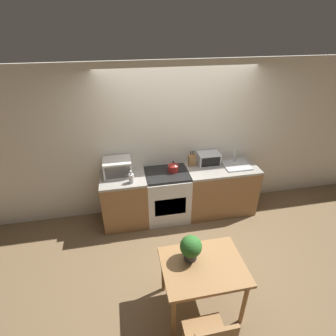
{
  "coord_description": "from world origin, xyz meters",
  "views": [
    {
      "loc": [
        -0.94,
        -2.84,
        3.12
      ],
      "look_at": [
        -0.24,
        0.68,
        1.05
      ],
      "focal_mm": 28.0,
      "sensor_mm": 36.0,
      "label": 1
    }
  ],
  "objects_px": {
    "microwave": "(117,167)",
    "bottle": "(131,178)",
    "dining_table": "(203,271)",
    "toaster_oven": "(208,159)",
    "stove_range": "(167,195)",
    "kettle": "(173,167)"
  },
  "relations": [
    {
      "from": "dining_table",
      "to": "kettle",
      "type": "bearing_deg",
      "value": 88.76
    },
    {
      "from": "stove_range",
      "to": "kettle",
      "type": "xyz_separation_m",
      "value": [
        0.11,
        0.04,
        0.53
      ]
    },
    {
      "from": "kettle",
      "to": "dining_table",
      "type": "bearing_deg",
      "value": -91.24
    },
    {
      "from": "kettle",
      "to": "dining_table",
      "type": "distance_m",
      "value": 1.82
    },
    {
      "from": "bottle",
      "to": "toaster_oven",
      "type": "bearing_deg",
      "value": 13.8
    },
    {
      "from": "dining_table",
      "to": "microwave",
      "type": "bearing_deg",
      "value": 114.86
    },
    {
      "from": "bottle",
      "to": "toaster_oven",
      "type": "xyz_separation_m",
      "value": [
        1.35,
        0.33,
        0.03
      ]
    },
    {
      "from": "microwave",
      "to": "toaster_oven",
      "type": "relative_size",
      "value": 1.18
    },
    {
      "from": "stove_range",
      "to": "dining_table",
      "type": "bearing_deg",
      "value": -87.53
    },
    {
      "from": "toaster_oven",
      "to": "dining_table",
      "type": "relative_size",
      "value": 0.4
    },
    {
      "from": "stove_range",
      "to": "toaster_oven",
      "type": "bearing_deg",
      "value": 11.76
    },
    {
      "from": "dining_table",
      "to": "bottle",
      "type": "bearing_deg",
      "value": 112.9
    },
    {
      "from": "kettle",
      "to": "microwave",
      "type": "distance_m",
      "value": 0.91
    },
    {
      "from": "bottle",
      "to": "dining_table",
      "type": "bearing_deg",
      "value": -67.1
    },
    {
      "from": "stove_range",
      "to": "microwave",
      "type": "distance_m",
      "value": 0.99
    },
    {
      "from": "stove_range",
      "to": "bottle",
      "type": "distance_m",
      "value": 0.81
    },
    {
      "from": "kettle",
      "to": "microwave",
      "type": "height_order",
      "value": "microwave"
    },
    {
      "from": "kettle",
      "to": "stove_range",
      "type": "bearing_deg",
      "value": -162.54
    },
    {
      "from": "microwave",
      "to": "bottle",
      "type": "distance_m",
      "value": 0.35
    },
    {
      "from": "toaster_oven",
      "to": "stove_range",
      "type": "bearing_deg",
      "value": -168.24
    },
    {
      "from": "stove_range",
      "to": "bottle",
      "type": "xyz_separation_m",
      "value": [
        -0.59,
        -0.17,
        0.53
      ]
    },
    {
      "from": "kettle",
      "to": "bottle",
      "type": "bearing_deg",
      "value": -163.44
    }
  ]
}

